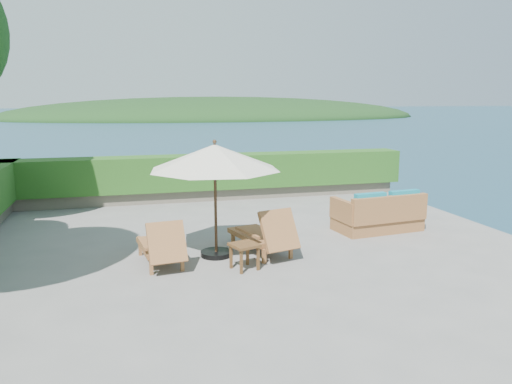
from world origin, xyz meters
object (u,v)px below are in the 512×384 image
object	(u,v)px
side_table	(244,248)
patio_umbrella	(215,158)
wicker_loveseat	(379,215)
lounge_right	(265,234)
lounge_left	(161,245)

from	to	relation	value
side_table	patio_umbrella	bearing A→B (deg)	111.53
wicker_loveseat	patio_umbrella	bearing A→B (deg)	-174.15
patio_umbrella	side_table	distance (m)	1.79
lounge_right	wicker_loveseat	world-z (taller)	lounge_right
lounge_right	wicker_loveseat	distance (m)	3.19
lounge_right	wicker_loveseat	xyz separation A→B (m)	(3.02, 1.02, -0.03)
lounge_left	side_table	world-z (taller)	lounge_left
patio_umbrella	lounge_right	world-z (taller)	patio_umbrella
lounge_left	wicker_loveseat	distance (m)	5.15
patio_umbrella	side_table	world-z (taller)	patio_umbrella
lounge_left	side_table	distance (m)	1.54
patio_umbrella	wicker_loveseat	world-z (taller)	patio_umbrella
lounge_left	side_table	bearing A→B (deg)	-30.47
lounge_right	side_table	xyz separation A→B (m)	(-0.59, -0.76, -0.02)
lounge_left	side_table	size ratio (longest dim) A/B	2.91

